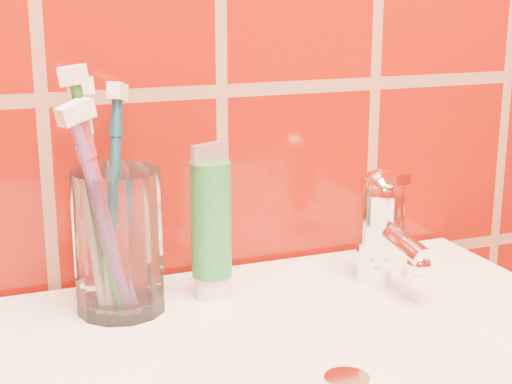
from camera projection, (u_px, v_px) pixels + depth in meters
name	position (u px, v px, depth m)	size (l,w,h in m)	color
glass_tumbler	(119.00, 241.00, 0.73)	(0.08, 0.08, 0.14)	white
toothpaste_tube	(211.00, 226.00, 0.76)	(0.04, 0.04, 0.16)	white
faucet	(383.00, 223.00, 0.80)	(0.05, 0.11, 0.12)	white
toothbrush_0	(103.00, 216.00, 0.69)	(0.07, 0.05, 0.21)	#6F428E
toothbrush_1	(99.00, 197.00, 0.70)	(0.06, 0.03, 0.24)	#1F762B
toothbrush_2	(96.00, 199.00, 0.72)	(0.04, 0.05, 0.22)	silver
toothbrush_3	(114.00, 197.00, 0.75)	(0.05, 0.07, 0.21)	navy
toothbrush_4	(105.00, 214.00, 0.70)	(0.06, 0.04, 0.21)	#A72339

